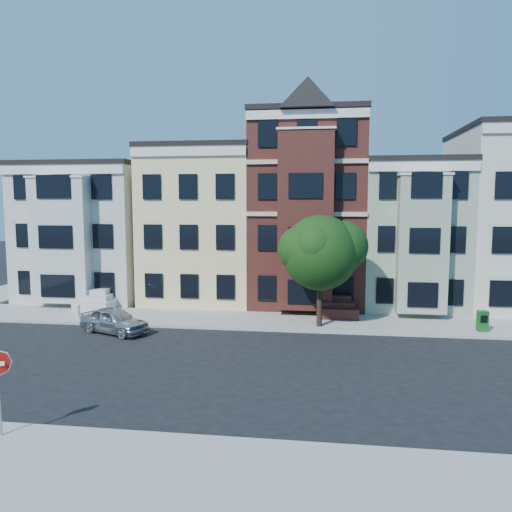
# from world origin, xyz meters

# --- Properties ---
(ground) EXTENTS (120.00, 120.00, 0.00)m
(ground) POSITION_xyz_m (0.00, 0.00, 0.00)
(ground) COLOR black
(far_sidewalk) EXTENTS (60.00, 4.00, 0.15)m
(far_sidewalk) POSITION_xyz_m (0.00, 8.00, 0.07)
(far_sidewalk) COLOR #9E9B93
(far_sidewalk) RESTS_ON ground
(near_sidewalk) EXTENTS (60.00, 4.00, 0.15)m
(near_sidewalk) POSITION_xyz_m (0.00, -8.00, 0.07)
(near_sidewalk) COLOR #9E9B93
(near_sidewalk) RESTS_ON ground
(house_white) EXTENTS (8.00, 9.00, 9.00)m
(house_white) POSITION_xyz_m (-15.00, 14.50, 4.50)
(house_white) COLOR beige
(house_white) RESTS_ON ground
(house_yellow) EXTENTS (7.00, 9.00, 10.00)m
(house_yellow) POSITION_xyz_m (-7.00, 14.50, 5.00)
(house_yellow) COLOR beige
(house_yellow) RESTS_ON ground
(house_brown) EXTENTS (7.00, 9.00, 12.00)m
(house_brown) POSITION_xyz_m (0.00, 14.50, 6.00)
(house_brown) COLOR #3F1A15
(house_brown) RESTS_ON ground
(house_green) EXTENTS (6.00, 9.00, 9.00)m
(house_green) POSITION_xyz_m (6.50, 14.50, 4.50)
(house_green) COLOR #96A38A
(house_green) RESTS_ON ground
(street_tree) EXTENTS (7.36, 7.36, 7.28)m
(street_tree) POSITION_xyz_m (0.88, 6.96, 3.79)
(street_tree) COLOR #1C4612
(street_tree) RESTS_ON far_sidewalk
(parked_car) EXTENTS (4.13, 2.90, 1.31)m
(parked_car) POSITION_xyz_m (-9.53, 4.69, 0.65)
(parked_car) COLOR #ABADB4
(parked_car) RESTS_ON ground
(newspaper_box) EXTENTS (0.53, 0.49, 1.06)m
(newspaper_box) POSITION_xyz_m (9.10, 7.00, 0.68)
(newspaper_box) COLOR #1A621F
(newspaper_box) RESTS_ON far_sidewalk
(fire_hydrant) EXTENTS (0.29, 0.29, 0.66)m
(fire_hydrant) POSITION_xyz_m (-12.61, 6.84, 0.48)
(fire_hydrant) COLOR beige
(fire_hydrant) RESTS_ON far_sidewalk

